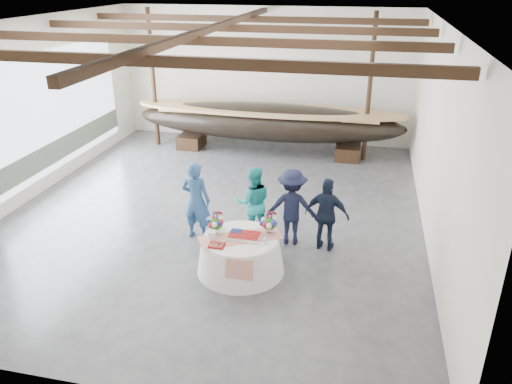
# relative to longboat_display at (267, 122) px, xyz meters

# --- Properties ---
(floor) EXTENTS (10.00, 12.00, 0.01)m
(floor) POSITION_rel_longboat_display_xyz_m (-0.36, -4.58, -1.05)
(floor) COLOR #3D3D42
(floor) RESTS_ON ground
(wall_back) EXTENTS (10.00, 0.02, 4.50)m
(wall_back) POSITION_rel_longboat_display_xyz_m (-0.36, 1.42, 1.20)
(wall_back) COLOR silver
(wall_back) RESTS_ON ground
(wall_front) EXTENTS (10.00, 0.02, 4.50)m
(wall_front) POSITION_rel_longboat_display_xyz_m (-0.36, -10.58, 1.20)
(wall_front) COLOR silver
(wall_front) RESTS_ON ground
(wall_left) EXTENTS (0.02, 12.00, 4.50)m
(wall_left) POSITION_rel_longboat_display_xyz_m (-5.36, -4.58, 1.20)
(wall_left) COLOR silver
(wall_left) RESTS_ON ground
(wall_right) EXTENTS (0.02, 12.00, 4.50)m
(wall_right) POSITION_rel_longboat_display_xyz_m (4.64, -4.58, 1.20)
(wall_right) COLOR silver
(wall_right) RESTS_ON ground
(ceiling) EXTENTS (10.00, 12.00, 0.01)m
(ceiling) POSITION_rel_longboat_display_xyz_m (-0.36, -4.58, 3.45)
(ceiling) COLOR white
(ceiling) RESTS_ON wall_back
(pavilion_structure) EXTENTS (9.80, 11.76, 4.50)m
(pavilion_structure) POSITION_rel_longboat_display_xyz_m (-0.36, -3.79, 2.95)
(pavilion_structure) COLOR black
(pavilion_structure) RESTS_ON ground
(open_bay) EXTENTS (0.03, 7.00, 3.20)m
(open_bay) POSITION_rel_longboat_display_xyz_m (-5.31, -3.58, 0.77)
(open_bay) COLOR silver
(open_bay) RESTS_ON ground
(longboat_display) EXTENTS (8.80, 1.76, 1.65)m
(longboat_display) POSITION_rel_longboat_display_xyz_m (0.00, 0.00, 0.00)
(longboat_display) COLOR black
(longboat_display) RESTS_ON ground
(banquet_table) EXTENTS (1.75, 1.75, 0.75)m
(banquet_table) POSITION_rel_longboat_display_xyz_m (0.90, -7.13, -0.68)
(banquet_table) COLOR white
(banquet_table) RESTS_ON ground
(tabletop_items) EXTENTS (1.68, 1.27, 0.40)m
(tabletop_items) POSITION_rel_longboat_display_xyz_m (0.85, -7.00, -0.15)
(tabletop_items) COLOR #B51D12
(tabletop_items) RESTS_ON banquet_table
(guest_woman_blue) EXTENTS (0.70, 0.49, 1.81)m
(guest_woman_blue) POSITION_rel_longboat_display_xyz_m (-0.39, -5.99, -0.15)
(guest_woman_blue) COLOR navy
(guest_woman_blue) RESTS_ON ground
(guest_woman_teal) EXTENTS (0.96, 0.84, 1.68)m
(guest_woman_teal) POSITION_rel_longboat_display_xyz_m (0.83, -5.68, -0.21)
(guest_woman_teal) COLOR teal
(guest_woman_teal) RESTS_ON ground
(guest_man_left) EXTENTS (1.17, 0.75, 1.72)m
(guest_man_left) POSITION_rel_longboat_display_xyz_m (1.70, -5.77, -0.19)
(guest_man_left) COLOR black
(guest_man_left) RESTS_ON ground
(guest_man_right) EXTENTS (1.01, 0.54, 1.63)m
(guest_man_right) POSITION_rel_longboat_display_xyz_m (2.48, -5.89, -0.24)
(guest_man_right) COLOR black
(guest_man_right) RESTS_ON ground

